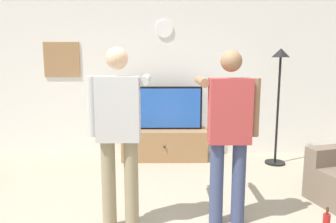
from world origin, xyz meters
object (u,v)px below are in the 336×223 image
Objects in this scene: framed_picture at (62,59)px; person_standing_nearer_lamp at (119,129)px; floor_lamp at (279,82)px; person_standing_nearer_couch at (229,128)px; television at (164,108)px; wall_clock at (164,29)px; tv_stand at (164,144)px.

person_standing_nearer_lamp is at bearing -62.80° from framed_picture.
floor_lamp is 1.03× the size of person_standing_nearer_lamp.
person_standing_nearer_couch is (1.09, 0.10, -0.02)m from person_standing_nearer_lamp.
wall_clock reaches higher than television.
television is 0.72× the size of person_standing_nearer_couch.
tv_stand is 2.46m from person_standing_nearer_lamp.
floor_lamp is at bearing -8.96° from tv_stand.
framed_picture is 0.33× the size of floor_lamp.
framed_picture is 0.34× the size of person_standing_nearer_lamp.
wall_clock is at bearing 90.00° from tv_stand.
person_standing_nearer_couch reaches higher than tv_stand.
wall_clock is at bearing 80.33° from person_standing_nearer_lamp.
wall_clock is 2.09m from floor_lamp.
tv_stand is at bearing -9.46° from framed_picture.
person_standing_nearer_lamp is 1.01× the size of person_standing_nearer_couch.
person_standing_nearer_lamp is at bearing -100.65° from television.
television reaches higher than tv_stand.
wall_clock reaches higher than person_standing_nearer_couch.
wall_clock is 2.83m from person_standing_nearer_couch.
tv_stand is 1.97m from wall_clock.
wall_clock is 0.16× the size of floor_lamp.
framed_picture is at bearing 134.17° from person_standing_nearer_couch.
floor_lamp is (1.81, -0.58, -0.87)m from wall_clock.
floor_lamp is 1.05× the size of person_standing_nearer_couch.
person_standing_nearer_couch is (-1.17, -1.91, -0.32)m from floor_lamp.
wall_clock is 0.16× the size of person_standing_nearer_couch.
wall_clock is 1.84m from framed_picture.
person_standing_nearer_couch is at bearing -75.35° from wall_clock.
tv_stand is 4.86× the size of wall_clock.
person_standing_nearer_lamp is (-0.44, -2.29, 0.77)m from tv_stand.
framed_picture is 3.54m from person_standing_nearer_couch.
floor_lamp is at bearing -10.38° from television.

